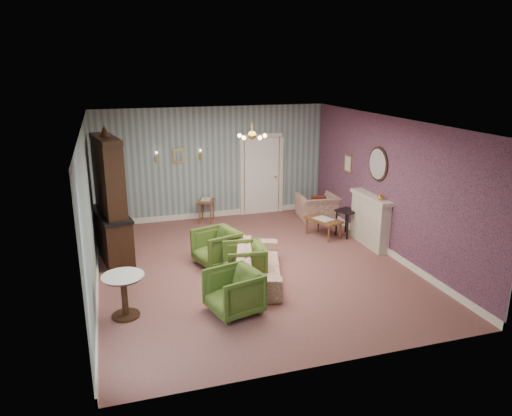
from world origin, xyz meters
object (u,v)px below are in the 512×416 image
object	(u,v)px
sofa_chintz	(258,259)
fireplace	(370,220)
olive_chair_a	(234,290)
pedestal_table	(124,296)
wingback_chair	(318,203)
olive_chair_b	(244,260)
side_table_black	(347,223)
dresser	(109,195)
olive_chair_c	(216,246)
coffee_table	(323,228)

from	to	relation	value
sofa_chintz	fireplace	distance (m)	3.08
olive_chair_a	fireplace	distance (m)	4.26
pedestal_table	wingback_chair	bearing A→B (deg)	37.00
olive_chair_b	side_table_black	xyz separation A→B (m)	(2.97, 1.58, -0.06)
pedestal_table	dresser	bearing A→B (deg)	92.32
side_table_black	pedestal_table	world-z (taller)	pedestal_table
sofa_chintz	dresser	xyz separation A→B (m)	(-2.59, 1.91, 0.95)
dresser	fireplace	size ratio (longest dim) A/B	1.94
dresser	side_table_black	xyz separation A→B (m)	(5.30, -0.26, -1.03)
side_table_black	olive_chair_a	bearing A→B (deg)	-141.41
sofa_chintz	dresser	size ratio (longest dim) A/B	0.77
sofa_chintz	olive_chair_c	bearing A→B (deg)	50.73
side_table_black	olive_chair_b	bearing A→B (deg)	-151.93
sofa_chintz	coffee_table	xyz separation A→B (m)	(2.17, 1.79, -0.19)
dresser	pedestal_table	distance (m)	2.84
olive_chair_c	sofa_chintz	world-z (taller)	sofa_chintz
olive_chair_a	sofa_chintz	size ratio (longest dim) A/B	0.39
olive_chair_b	sofa_chintz	size ratio (longest dim) A/B	0.36
wingback_chair	side_table_black	size ratio (longest dim) A/B	1.54
olive_chair_c	wingback_chair	size ratio (longest dim) A/B	0.81
olive_chair_a	coffee_table	world-z (taller)	olive_chair_a
fireplace	pedestal_table	distance (m)	5.68
fireplace	olive_chair_b	bearing A→B (deg)	-163.95
dresser	fireplace	distance (m)	5.64
fireplace	coffee_table	world-z (taller)	fireplace
olive_chair_a	fireplace	size ratio (longest dim) A/B	0.58
olive_chair_c	fireplace	size ratio (longest dim) A/B	0.58
olive_chair_c	olive_chair_a	bearing A→B (deg)	-21.56
olive_chair_a	olive_chair_c	xyz separation A→B (m)	(0.17, 2.03, 0.00)
olive_chair_b	coffee_table	distance (m)	2.98
olive_chair_a	pedestal_table	distance (m)	1.75
fireplace	pedestal_table	world-z (taller)	fireplace
olive_chair_b	side_table_black	size ratio (longest dim) A/B	1.17
wingback_chair	side_table_black	bearing A→B (deg)	98.98
sofa_chintz	side_table_black	xyz separation A→B (m)	(2.71, 1.65, -0.08)
olive_chair_b	sofa_chintz	bearing A→B (deg)	80.02
olive_chair_b	fireplace	bearing A→B (deg)	111.45
sofa_chintz	dresser	bearing A→B (deg)	70.48
olive_chair_b	sofa_chintz	world-z (taller)	sofa_chintz
fireplace	coffee_table	size ratio (longest dim) A/B	1.63
wingback_chair	dresser	world-z (taller)	dresser
olive_chair_c	dresser	world-z (taller)	dresser
coffee_table	pedestal_table	bearing A→B (deg)	-151.45
pedestal_table	side_table_black	bearing A→B (deg)	24.81
dresser	pedestal_table	xyz separation A→B (m)	(0.11, -2.66, -0.99)
coffee_table	olive_chair_b	bearing A→B (deg)	-144.79
dresser	wingback_chair	bearing A→B (deg)	2.12
dresser	coffee_table	size ratio (longest dim) A/B	3.16
olive_chair_b	sofa_chintz	distance (m)	0.27
side_table_black	sofa_chintz	bearing A→B (deg)	-148.56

